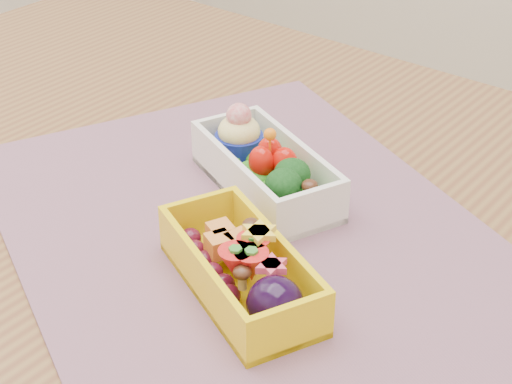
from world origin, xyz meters
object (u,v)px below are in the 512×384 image
Objects in this scene: table at (247,317)px; placemat at (245,230)px; bento_white at (265,169)px; bento_yellow at (242,269)px.

table is 2.48× the size of placemat.
table is at bearing -44.89° from bento_white.
bento_white is (-0.03, 0.06, 0.02)m from placemat.
bento_yellow reaches higher than placemat.
bento_yellow is at bearing -35.87° from bento_white.
table is 7.07× the size of bento_yellow.
placemat is at bearing 151.91° from bento_yellow.
bento_yellow is (0.08, -0.13, 0.00)m from bento_white.
placemat is (0.00, -0.00, 0.10)m from table.
bento_white is (-0.02, 0.06, 0.12)m from table.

